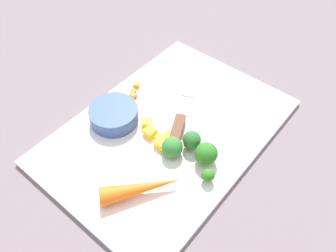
# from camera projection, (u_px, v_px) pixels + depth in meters

# --- Properties ---
(ground_plane) EXTENTS (4.00, 4.00, 0.00)m
(ground_plane) POSITION_uv_depth(u_px,v_px,m) (168.00, 133.00, 0.72)
(ground_plane) COLOR slate
(cutting_board) EXTENTS (0.50, 0.35, 0.01)m
(cutting_board) POSITION_uv_depth(u_px,v_px,m) (168.00, 131.00, 0.71)
(cutting_board) COLOR white
(cutting_board) RESTS_ON ground_plane
(prep_bowl) EXTENTS (0.10, 0.10, 0.03)m
(prep_bowl) POSITION_uv_depth(u_px,v_px,m) (114.00, 115.00, 0.71)
(prep_bowl) COLOR #385293
(prep_bowl) RESTS_ON cutting_board
(chef_knife) EXTENTS (0.29, 0.16, 0.02)m
(chef_knife) POSITION_uv_depth(u_px,v_px,m) (182.00, 115.00, 0.72)
(chef_knife) COLOR silver
(chef_knife) RESTS_ON cutting_board
(whole_carrot) EXTENTS (0.14, 0.11, 0.04)m
(whole_carrot) POSITION_uv_depth(u_px,v_px,m) (142.00, 188.00, 0.60)
(whole_carrot) COLOR orange
(whole_carrot) RESTS_ON cutting_board
(carrot_dice_0) EXTENTS (0.01, 0.01, 0.01)m
(carrot_dice_0) POSITION_uv_depth(u_px,v_px,m) (133.00, 96.00, 0.77)
(carrot_dice_0) COLOR orange
(carrot_dice_0) RESTS_ON cutting_board
(carrot_dice_1) EXTENTS (0.02, 0.02, 0.01)m
(carrot_dice_1) POSITION_uv_depth(u_px,v_px,m) (136.00, 85.00, 0.79)
(carrot_dice_1) COLOR orange
(carrot_dice_1) RESTS_ON cutting_board
(carrot_dice_2) EXTENTS (0.02, 0.02, 0.01)m
(carrot_dice_2) POSITION_uv_depth(u_px,v_px,m) (133.00, 92.00, 0.77)
(carrot_dice_2) COLOR orange
(carrot_dice_2) RESTS_ON cutting_board
(pepper_dice_0) EXTENTS (0.02, 0.02, 0.02)m
(pepper_dice_0) POSITION_uv_depth(u_px,v_px,m) (150.00, 132.00, 0.69)
(pepper_dice_0) COLOR yellow
(pepper_dice_0) RESTS_ON cutting_board
(pepper_dice_1) EXTENTS (0.03, 0.03, 0.02)m
(pepper_dice_1) POSITION_uv_depth(u_px,v_px,m) (147.00, 123.00, 0.71)
(pepper_dice_1) COLOR yellow
(pepper_dice_1) RESTS_ON cutting_board
(pepper_dice_2) EXTENTS (0.02, 0.02, 0.01)m
(pepper_dice_2) POSITION_uv_depth(u_px,v_px,m) (169.00, 137.00, 0.69)
(pepper_dice_2) COLOR yellow
(pepper_dice_2) RESTS_ON cutting_board
(pepper_dice_3) EXTENTS (0.02, 0.02, 0.01)m
(pepper_dice_3) POSITION_uv_depth(u_px,v_px,m) (160.00, 138.00, 0.68)
(pepper_dice_3) COLOR yellow
(pepper_dice_3) RESTS_ON cutting_board
(pepper_dice_4) EXTENTS (0.02, 0.02, 0.01)m
(pepper_dice_4) POSITION_uv_depth(u_px,v_px,m) (178.00, 144.00, 0.67)
(pepper_dice_4) COLOR yellow
(pepper_dice_4) RESTS_ON cutting_board
(pepper_dice_5) EXTENTS (0.03, 0.03, 0.02)m
(pepper_dice_5) POSITION_uv_depth(u_px,v_px,m) (170.00, 143.00, 0.67)
(pepper_dice_5) COLOR yellow
(pepper_dice_5) RESTS_ON cutting_board
(pepper_dice_6) EXTENTS (0.02, 0.02, 0.01)m
(pepper_dice_6) POSITION_uv_depth(u_px,v_px,m) (190.00, 142.00, 0.68)
(pepper_dice_6) COLOR yellow
(pepper_dice_6) RESTS_ON cutting_board
(pepper_dice_7) EXTENTS (0.02, 0.02, 0.02)m
(pepper_dice_7) POSITION_uv_depth(u_px,v_px,m) (161.00, 143.00, 0.67)
(pepper_dice_7) COLOR yellow
(pepper_dice_7) RESTS_ON cutting_board
(broccoli_floret_0) EXTENTS (0.04, 0.04, 0.04)m
(broccoli_floret_0) POSITION_uv_depth(u_px,v_px,m) (192.00, 140.00, 0.66)
(broccoli_floret_0) COLOR #90AF54
(broccoli_floret_0) RESTS_ON cutting_board
(broccoli_floret_1) EXTENTS (0.02, 0.02, 0.03)m
(broccoli_floret_1) POSITION_uv_depth(u_px,v_px,m) (208.00, 175.00, 0.61)
(broccoli_floret_1) COLOR #90BF59
(broccoli_floret_1) RESTS_ON cutting_board
(broccoli_floret_2) EXTENTS (0.04, 0.04, 0.05)m
(broccoli_floret_2) POSITION_uv_depth(u_px,v_px,m) (206.00, 154.00, 0.64)
(broccoli_floret_2) COLOR #84B557
(broccoli_floret_2) RESTS_ON cutting_board
(broccoli_floret_3) EXTENTS (0.04, 0.04, 0.04)m
(broccoli_floret_3) POSITION_uv_depth(u_px,v_px,m) (172.00, 147.00, 0.65)
(broccoli_floret_3) COLOR #8EB55A
(broccoli_floret_3) RESTS_ON cutting_board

